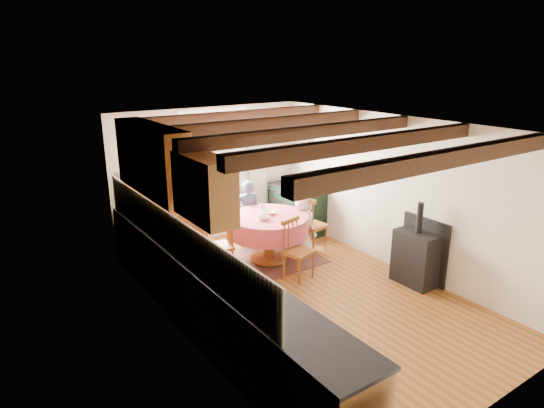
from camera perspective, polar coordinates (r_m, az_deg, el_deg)
floor at (r=6.78m, az=3.91°, el=-11.00°), size 3.60×5.50×0.00m
ceiling at (r=6.02m, az=4.39°, el=9.51°), size 3.60×5.50×0.00m
wall_back at (r=8.53m, az=-7.48°, el=3.55°), size 3.60×0.00×2.40m
wall_front at (r=4.66m, az=26.07°, el=-10.21°), size 3.60×0.00×2.40m
wall_left at (r=5.42m, az=-10.95°, el=-4.82°), size 0.00×5.50×2.40m
wall_right at (r=7.51m, az=14.93°, el=1.20°), size 0.00×5.50×2.40m
beam_a at (r=4.68m, az=19.96°, el=5.11°), size 3.60×0.16×0.16m
beam_b at (r=5.31m, az=11.20°, el=7.18°), size 3.60×0.16×0.16m
beam_c at (r=6.04m, az=4.37°, el=8.67°), size 3.60×0.16×0.16m
beam_d at (r=6.83m, az=-0.97°, el=9.74°), size 3.60×0.16×0.16m
beam_e at (r=7.68m, az=-5.18°, el=10.52°), size 3.60×0.16×0.16m
splash_left at (r=5.69m, az=-12.00°, el=-3.81°), size 0.02×4.50×0.55m
splash_back at (r=8.12m, az=-13.68°, el=2.49°), size 1.40×0.02×0.55m
base_cabinet_left at (r=5.86m, az=-7.80°, el=-11.11°), size 0.60×5.30×0.88m
base_cabinet_back at (r=8.08m, az=-12.90°, el=-3.19°), size 1.30×0.60×0.88m
worktop_left at (r=5.66m, az=-7.80°, el=-6.97°), size 0.64×5.30×0.04m
worktop_back at (r=7.92m, az=-13.07°, el=-0.11°), size 1.30×0.64×0.04m
wall_cabinet_glass at (r=6.34m, az=-14.38°, el=5.29°), size 0.34×1.80×0.90m
wall_cabinet_solid at (r=5.01m, az=-8.23°, el=1.92°), size 0.34×0.90×0.70m
window_frame at (r=8.48m, az=-6.93°, el=6.25°), size 1.34×0.03×1.54m
window_pane at (r=8.48m, az=-6.95°, el=6.26°), size 1.20×0.01×1.40m
curtain_left at (r=8.16m, az=-11.80°, el=1.97°), size 0.35×0.10×2.10m
curtain_right at (r=8.93m, az=-1.73°, el=3.66°), size 0.35×0.10×2.10m
curtain_rod at (r=8.31m, az=-6.81°, el=10.22°), size 2.00×0.03×0.03m
wall_picture at (r=9.00m, az=3.89°, el=7.63°), size 0.04×0.50×0.60m
wall_plate at (r=8.92m, az=-1.47°, el=7.58°), size 0.30×0.02×0.30m
rug at (r=7.84m, az=-0.41°, el=-6.80°), size 1.64×1.27×0.01m
dining_table at (r=7.69m, az=-0.42°, el=-4.19°), size 1.30×1.30×0.78m
chair_near at (r=7.08m, az=3.24°, el=-5.54°), size 0.49×0.50×0.93m
chair_left at (r=7.33m, az=-6.32°, el=-4.86°), size 0.49×0.48×0.92m
chair_right at (r=8.11m, az=4.94°, el=-2.33°), size 0.50×0.49×0.99m
aga_range at (r=8.95m, az=3.05°, el=-0.52°), size 0.66×1.02×0.94m
cast_iron_stove at (r=7.16m, az=17.17°, el=-4.65°), size 0.38×0.63×1.25m
child_far at (r=8.24m, az=-2.94°, el=-1.15°), size 0.51×0.42×1.20m
child_right at (r=7.98m, az=3.72°, el=-2.33°), size 0.42×0.57×1.06m
bowl_a at (r=7.63m, az=-0.50°, el=-1.02°), size 0.32×0.32×0.06m
bowl_b at (r=7.37m, az=-1.03°, el=-1.68°), size 0.26×0.26×0.06m
cup at (r=7.84m, az=-1.24°, el=-0.37°), size 0.12×0.12×0.10m
canister_tall at (r=7.72m, az=-15.18°, el=0.32°), size 0.13×0.13×0.23m
canister_wide at (r=7.99m, az=-13.29°, el=0.86°), size 0.16×0.16×0.18m
canister_slim at (r=7.94m, az=-11.02°, el=1.26°), size 0.10×0.10×0.27m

